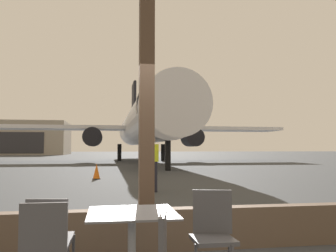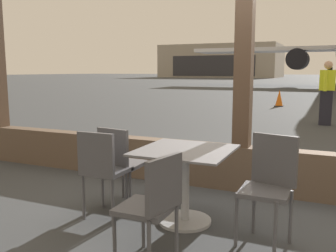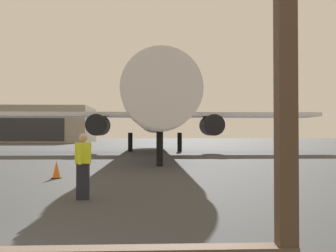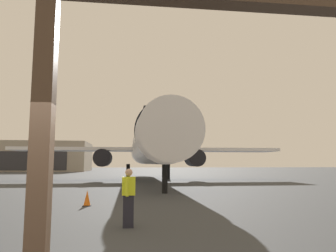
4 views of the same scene
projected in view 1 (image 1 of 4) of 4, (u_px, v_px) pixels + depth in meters
ground_plane at (112, 159)px, 44.11m from camera, size 220.00×220.00×0.00m
window_frame at (146, 142)px, 4.84m from camera, size 8.32×0.24×3.92m
dining_table at (132, 240)px, 3.54m from camera, size 0.87×0.87×0.73m
cafe_chair_window_right at (213, 229)px, 3.59m from camera, size 0.47×0.47×0.94m
cafe_chair_aisle_left at (50, 233)px, 3.50m from camera, size 0.44×0.44×0.88m
cafe_chair_aisle_right at (45, 241)px, 3.16m from camera, size 0.40×0.40×0.90m
airplane at (145, 124)px, 36.00m from camera, size 30.45×35.16×10.79m
ground_crew_worker at (152, 163)px, 11.27m from camera, size 0.40×0.56×1.74m
traffic_cone at (97, 172)px, 15.93m from camera, size 0.36×0.36×0.69m
distant_hangar at (8, 138)px, 79.34m from camera, size 25.80×15.96×7.19m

